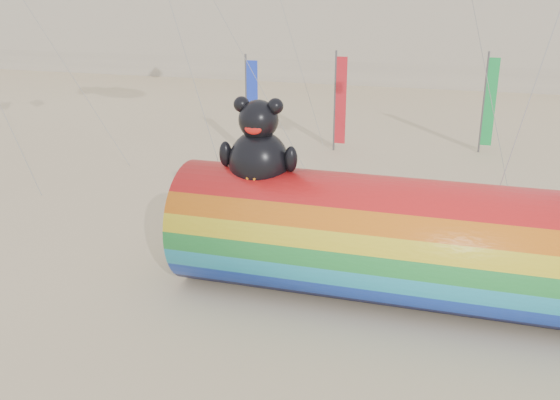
# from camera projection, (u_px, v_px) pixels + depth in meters

# --- Properties ---
(ground) EXTENTS (160.00, 160.00, 0.00)m
(ground) POSITION_uv_depth(u_px,v_px,m) (249.00, 293.00, 18.00)
(ground) COLOR #CCB58C
(ground) RESTS_ON ground
(windsock_assembly) EXTENTS (12.20, 3.72, 5.62)m
(windsock_assembly) POSITION_uv_depth(u_px,v_px,m) (392.00, 238.00, 17.09)
(windsock_assembly) COLOR red
(windsock_assembly) RESTS_ON ground
(kite_handler) EXTENTS (0.77, 0.77, 1.80)m
(kite_handler) POSITION_uv_depth(u_px,v_px,m) (500.00, 241.00, 19.35)
(kite_handler) COLOR #585960
(kite_handler) RESTS_ON ground
(fabric_bundle) EXTENTS (2.62, 1.35, 0.41)m
(fabric_bundle) POSITION_uv_depth(u_px,v_px,m) (529.00, 281.00, 18.37)
(fabric_bundle) COLOR #3F0B11
(fabric_bundle) RESTS_ON ground
(festival_banners) EXTENTS (11.92, 4.69, 5.20)m
(festival_banners) POSITION_uv_depth(u_px,v_px,m) (361.00, 103.00, 31.64)
(festival_banners) COLOR #59595E
(festival_banners) RESTS_ON ground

